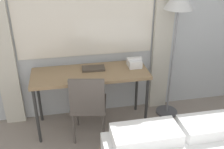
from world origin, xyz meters
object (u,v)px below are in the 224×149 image
object	(u,v)px
book	(93,68)
desk	(90,77)
desk_chair	(88,103)
telephone	(134,63)
standing_lamp	(178,10)

from	to	relation	value
book	desk	bearing A→B (deg)	-123.70
desk_chair	book	size ratio (longest dim) A/B	3.06
desk	telephone	distance (m)	0.57
standing_lamp	telephone	world-z (taller)	standing_lamp
desk_chair	standing_lamp	world-z (taller)	standing_lamp
desk	standing_lamp	bearing A→B (deg)	3.08
standing_lamp	telephone	size ratio (longest dim) A/B	9.52
telephone	desk	bearing A→B (deg)	-174.29
telephone	book	size ratio (longest dim) A/B	0.64
desk	telephone	size ratio (longest dim) A/B	7.69
desk	standing_lamp	distance (m)	1.29
desk_chair	standing_lamp	xyz separation A→B (m)	(1.11, 0.31, 0.94)
standing_lamp	book	size ratio (longest dim) A/B	6.08
telephone	book	bearing A→B (deg)	178.22
desk_chair	standing_lamp	distance (m)	1.49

